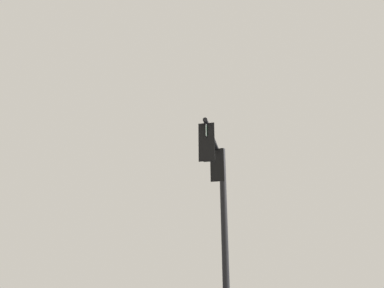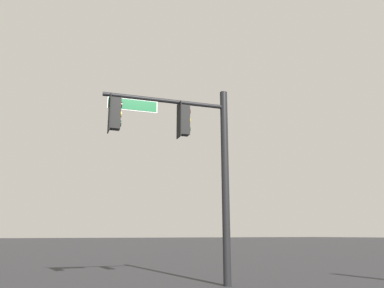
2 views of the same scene
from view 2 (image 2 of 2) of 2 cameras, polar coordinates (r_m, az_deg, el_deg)
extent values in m
cylinder|color=black|center=(13.53, 5.10, -5.99)|extent=(0.27, 0.27, 6.95)
cylinder|color=black|center=(13.52, -3.94, 6.58)|extent=(4.44, 0.79, 0.15)
cube|color=black|center=(13.43, -2.00, 3.68)|extent=(0.10, 0.52, 1.30)
cube|color=black|center=(13.48, -1.23, 3.61)|extent=(0.40, 0.37, 1.10)
cylinder|color=black|center=(13.67, -1.21, 6.05)|extent=(0.04, 0.04, 0.12)
cylinder|color=#340503|center=(13.64, -0.41, 4.86)|extent=(0.06, 0.22, 0.22)
cylinder|color=yellow|center=(13.54, -0.41, 3.53)|extent=(0.06, 0.22, 0.22)
cylinder|color=black|center=(13.44, -0.42, 2.19)|extent=(0.06, 0.22, 0.22)
cube|color=black|center=(13.00, -12.49, 4.60)|extent=(0.10, 0.52, 1.30)
cube|color=black|center=(13.01, -11.65, 4.54)|extent=(0.40, 0.37, 1.10)
cylinder|color=black|center=(13.21, -11.53, 7.05)|extent=(0.04, 0.04, 0.12)
cylinder|color=#340503|center=(13.14, -10.72, 5.83)|extent=(0.06, 0.22, 0.22)
cylinder|color=yellow|center=(13.03, -10.78, 4.46)|extent=(0.06, 0.22, 0.22)
cylinder|color=black|center=(12.94, -10.84, 3.07)|extent=(0.06, 0.22, 0.22)
cube|color=#0F602D|center=(13.21, -9.01, 5.90)|extent=(1.67, 0.28, 0.37)
cube|color=white|center=(13.21, -9.01, 5.90)|extent=(1.73, 0.28, 0.43)
camera|label=1|loc=(14.47, -62.29, -7.83)|focal=35.00mm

